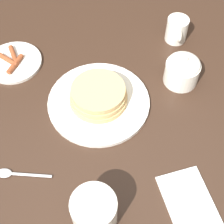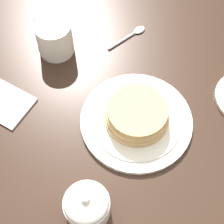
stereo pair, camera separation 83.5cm
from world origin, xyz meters
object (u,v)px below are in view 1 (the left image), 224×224
object	(u,v)px
spoon	(15,174)
pancake_plate	(99,99)
coffee_mug	(94,213)
creamer_pitcher	(177,29)
sugar_bowl	(182,70)
side_plate_bacon	(14,62)
napkin	(193,212)

from	to	relation	value
spoon	pancake_plate	bearing A→B (deg)	133.69
coffee_mug	creamer_pitcher	size ratio (longest dim) A/B	1.31
coffee_mug	creamer_pitcher	distance (m)	0.61
pancake_plate	sugar_bowl	bearing A→B (deg)	106.55
coffee_mug	side_plate_bacon	bearing A→B (deg)	-154.69
coffee_mug	sugar_bowl	distance (m)	0.46
side_plate_bacon	coffee_mug	size ratio (longest dim) A/B	1.25
coffee_mug	sugar_bowl	bearing A→B (deg)	146.74
pancake_plate	sugar_bowl	world-z (taller)	sugar_bowl
pancake_plate	coffee_mug	distance (m)	0.31
pancake_plate	napkin	size ratio (longest dim) A/B	1.27
creamer_pitcher	pancake_plate	bearing A→B (deg)	-46.12
pancake_plate	napkin	xyz separation A→B (m)	(0.31, 0.20, -0.02)
pancake_plate	creamer_pitcher	bearing A→B (deg)	133.88
coffee_mug	napkin	distance (m)	0.22
side_plate_bacon	spoon	size ratio (longest dim) A/B	1.22
sugar_bowl	spoon	world-z (taller)	sugar_bowl
side_plate_bacon	sugar_bowl	size ratio (longest dim) A/B	1.70
napkin	spoon	distance (m)	0.41
sugar_bowl	pancake_plate	bearing A→B (deg)	-73.45
napkin	pancake_plate	bearing A→B (deg)	-147.41
spoon	napkin	bearing A→B (deg)	74.31
creamer_pitcher	spoon	bearing A→B (deg)	-46.20
side_plate_bacon	pancake_plate	bearing A→B (deg)	56.66
napkin	spoon	size ratio (longest dim) A/B	1.62
pancake_plate	spoon	bearing A→B (deg)	-46.31
creamer_pitcher	spoon	xyz separation A→B (m)	(0.43, -0.45, -0.04)
pancake_plate	spoon	size ratio (longest dim) A/B	2.06
sugar_bowl	coffee_mug	bearing A→B (deg)	-33.26
coffee_mug	spoon	bearing A→B (deg)	-122.71
coffee_mug	creamer_pitcher	bearing A→B (deg)	154.33
pancake_plate	spoon	xyz separation A→B (m)	(0.19, -0.20, -0.02)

